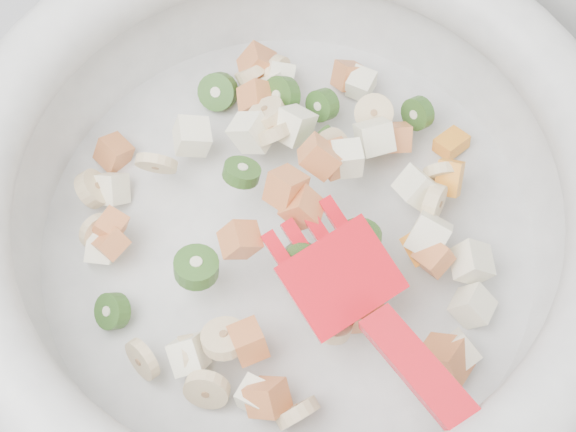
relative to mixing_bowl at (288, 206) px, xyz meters
The scene contains 1 object.
mixing_bowl is the anchor object (origin of this frame).
Camera 1 is at (-0.05, 1.33, 1.40)m, focal length 50.00 mm.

